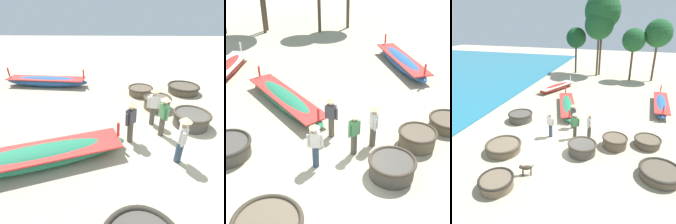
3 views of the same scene
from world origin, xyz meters
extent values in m
plane|color=#BCAD8C|center=(0.00, 0.00, 0.00)|extent=(80.00, 80.00, 0.00)
cylinder|color=brown|center=(5.41, -1.61, 0.21)|extent=(1.76, 1.76, 0.42)
torus|color=#332D26|center=(5.41, -1.61, 0.42)|extent=(1.90, 1.90, 0.14)
cylinder|color=brown|center=(3.25, 0.42, 0.29)|extent=(1.30, 1.30, 0.57)
torus|color=#42382B|center=(3.25, 0.42, 0.57)|extent=(1.41, 1.41, 0.10)
cylinder|color=#4C473F|center=(1.65, -0.72, 0.29)|extent=(1.43, 1.43, 0.58)
torus|color=#42382B|center=(1.65, -0.72, 0.58)|extent=(1.55, 1.55, 0.11)
cylinder|color=brown|center=(5.00, 1.06, 0.21)|extent=(1.38, 1.38, 0.42)
torus|color=#42382B|center=(5.00, 1.06, 0.42)|extent=(1.49, 1.49, 0.11)
ellipsoid|color=#285693|center=(6.27, 7.20, 0.33)|extent=(1.39, 5.62, 0.65)
cube|color=red|center=(6.27, 7.20, 0.54)|extent=(1.41, 5.18, 0.06)
cylinder|color=red|center=(6.43, 9.75, 0.90)|extent=(0.10, 0.10, 0.59)
cylinder|color=red|center=(6.11, 4.65, 0.90)|extent=(0.10, 0.10, 0.59)
ellipsoid|color=#237551|center=(-0.76, 4.86, 0.29)|extent=(2.86, 5.69, 0.58)
cube|color=red|center=(-0.76, 4.86, 0.47)|extent=(2.75, 5.27, 0.06)
cylinder|color=red|center=(0.09, 2.41, 0.79)|extent=(0.10, 0.10, 0.52)
cylinder|color=#4C473D|center=(1.71, 0.93, 0.41)|extent=(0.22, 0.22, 0.82)
cube|color=silver|center=(1.71, 0.93, 1.09)|extent=(0.27, 0.37, 0.54)
sphere|color=#DBB28E|center=(1.71, 0.93, 1.47)|extent=(0.20, 0.20, 0.20)
cylinder|color=silver|center=(1.75, 1.15, 1.04)|extent=(0.09, 0.09, 0.48)
cylinder|color=silver|center=(1.68, 0.72, 1.04)|extent=(0.09, 0.09, 0.48)
cone|color=#D1BC84|center=(1.71, 0.93, 1.60)|extent=(0.36, 0.36, 0.14)
cylinder|color=#4C473D|center=(0.90, 0.70, 0.41)|extent=(0.22, 0.22, 0.82)
cube|color=#4C8E56|center=(0.90, 0.70, 1.09)|extent=(0.40, 0.33, 0.54)
sphere|color=tan|center=(0.90, 0.70, 1.47)|extent=(0.20, 0.20, 0.20)
cylinder|color=#4C8E56|center=(1.10, 0.78, 1.04)|extent=(0.09, 0.09, 0.48)
cylinder|color=#4C8E56|center=(0.69, 0.63, 1.04)|extent=(0.09, 0.09, 0.48)
cone|color=#D1BC84|center=(0.90, 0.70, 1.60)|extent=(0.36, 0.36, 0.14)
cylinder|color=#2D425B|center=(-0.54, 0.47, 0.41)|extent=(0.22, 0.22, 0.82)
cube|color=silver|center=(-0.54, 0.47, 1.09)|extent=(0.38, 0.30, 0.54)
sphere|color=#DBB28E|center=(-0.54, 0.47, 1.47)|extent=(0.20, 0.20, 0.20)
cylinder|color=silver|center=(-0.75, 0.52, 1.04)|extent=(0.09, 0.09, 0.48)
cylinder|color=silver|center=(-0.32, 0.41, 1.04)|extent=(0.09, 0.09, 0.48)
cone|color=#D1BC84|center=(-0.54, 0.47, 1.60)|extent=(0.36, 0.36, 0.14)
cylinder|color=#4C473D|center=(0.47, 1.96, 0.41)|extent=(0.22, 0.22, 0.82)
cube|color=#3D3D42|center=(0.47, 1.96, 1.09)|extent=(0.40, 0.39, 0.54)
sphere|color=#DBB28E|center=(0.47, 1.96, 1.47)|extent=(0.20, 0.20, 0.20)
cylinder|color=#3D3D42|center=(0.31, 2.11, 1.04)|extent=(0.09, 0.09, 0.48)
cylinder|color=#3D3D42|center=(0.63, 1.81, 1.04)|extent=(0.09, 0.09, 0.48)
cone|color=#D1BC84|center=(0.47, 1.96, 1.60)|extent=(0.36, 0.36, 0.14)
camera|label=1|loc=(-4.86, 2.47, 4.21)|focal=28.00mm
camera|label=2|loc=(-2.37, -7.43, 6.93)|focal=50.00mm
camera|label=3|loc=(3.56, -10.37, 6.62)|focal=35.00mm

